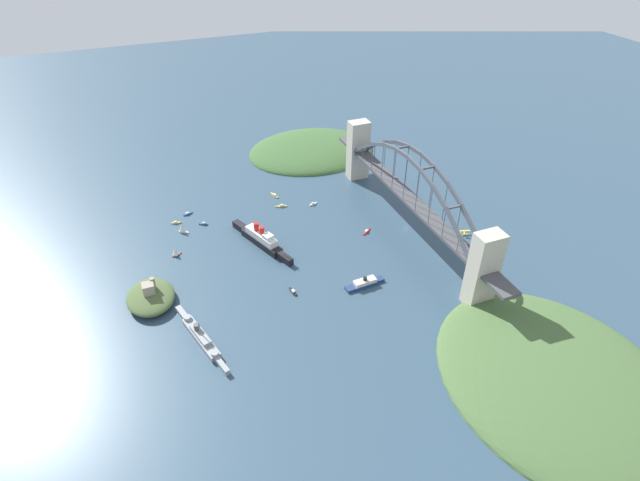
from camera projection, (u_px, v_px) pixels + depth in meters
name	position (u px, v px, depth m)	size (l,w,h in m)	color
ground_plane	(406.00, 228.00, 440.90)	(1400.00, 1400.00, 0.00)	#334C60
harbor_arch_bridge	(410.00, 197.00, 422.83)	(262.18, 19.38, 70.69)	beige
headland_west_shore	(563.00, 384.00, 305.43)	(164.59, 135.45, 21.75)	#476638
headland_east_shore	(314.00, 151.00, 563.85)	(116.01, 139.58, 20.28)	#3D6033
ocean_liner	(261.00, 239.00, 418.19)	(73.18, 32.02, 18.35)	black
naval_cruiser	(201.00, 337.00, 333.11)	(70.64, 22.57, 16.64)	gray
harbor_ferry_steamer	(365.00, 283.00, 377.98)	(8.74, 31.53, 7.56)	navy
fort_island_mid_harbor	(151.00, 296.00, 362.10)	(42.33, 33.53, 17.13)	#4C6038
seaplane_taxiing_near_bridge	(464.00, 233.00, 432.09)	(8.01, 11.05, 4.88)	#B7B7B2
small_boat_0	(313.00, 204.00, 471.86)	(3.61, 8.20, 2.40)	silver
small_boat_1	(274.00, 195.00, 484.76)	(11.79, 4.58, 2.29)	gold
small_boat_2	(175.00, 252.00, 406.82)	(6.04, 8.29, 8.13)	brown
small_boat_3	(293.00, 291.00, 372.39)	(10.12, 3.36, 2.44)	black
small_boat_4	(176.00, 223.00, 446.34)	(2.70, 8.22, 2.35)	gold
small_boat_5	(366.00, 231.00, 435.58)	(8.50, 10.43, 2.13)	#B2231E
small_boat_6	(203.00, 224.00, 444.79)	(4.73, 7.34, 2.41)	#234C8C
small_boat_7	(281.00, 206.00, 468.88)	(4.12, 10.50, 2.33)	gold
small_boat_8	(188.00, 214.00, 458.25)	(4.15, 8.91, 2.26)	#234C8C
small_boat_9	(182.00, 228.00, 433.38)	(7.51, 8.48, 9.62)	silver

